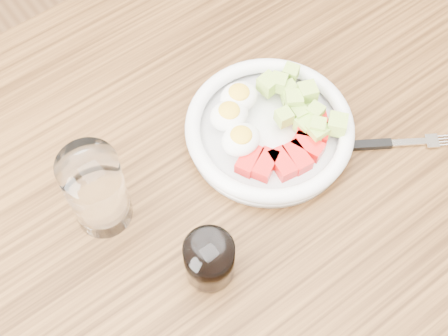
{
  "coord_description": "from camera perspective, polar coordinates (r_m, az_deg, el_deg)",
  "views": [
    {
      "loc": [
        -0.26,
        -0.33,
        1.57
      ],
      "look_at": [
        -0.01,
        0.01,
        0.8
      ],
      "focal_mm": 50.0,
      "sensor_mm": 36.0,
      "label": 1
    }
  ],
  "objects": [
    {
      "name": "fork",
      "position": [
        0.95,
        13.82,
        2.12
      ],
      "size": [
        0.18,
        0.12,
        0.01
      ],
      "color": "black",
      "rests_on": "dining_table"
    },
    {
      "name": "dining_table",
      "position": [
        0.99,
        0.81,
        -3.74
      ],
      "size": [
        1.5,
        0.9,
        0.77
      ],
      "color": "brown",
      "rests_on": "ground"
    },
    {
      "name": "bowl",
      "position": [
        0.92,
        4.13,
        3.71
      ],
      "size": [
        0.25,
        0.25,
        0.06
      ],
      "color": "white",
      "rests_on": "dining_table"
    },
    {
      "name": "water_glass",
      "position": [
        0.83,
        -11.6,
        -2.03
      ],
      "size": [
        0.08,
        0.08,
        0.14
      ],
      "primitive_type": "cylinder",
      "color": "white",
      "rests_on": "dining_table"
    },
    {
      "name": "ground",
      "position": [
        1.62,
        0.51,
        -13.8
      ],
      "size": [
        4.0,
        4.0,
        0.0
      ],
      "primitive_type": "plane",
      "color": "brown",
      "rests_on": "ground"
    },
    {
      "name": "coffee_glass",
      "position": [
        0.81,
        -1.34,
        -8.39
      ],
      "size": [
        0.07,
        0.07,
        0.08
      ],
      "color": "white",
      "rests_on": "dining_table"
    }
  ]
}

